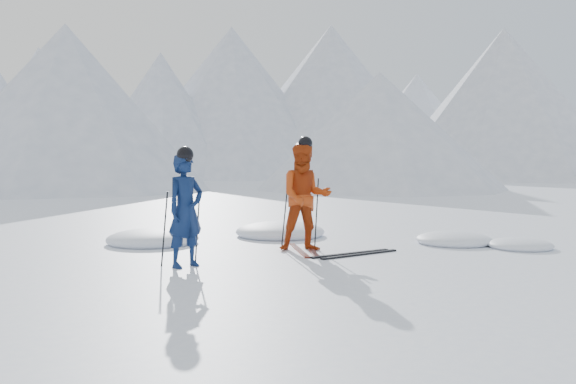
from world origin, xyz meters
name	(u,v)px	position (x,y,z in m)	size (l,w,h in m)	color
ground	(384,253)	(0.00, 0.00, 0.00)	(160.00, 160.00, 0.00)	white
mountain_range	(199,91)	(5.71, 35.31, 6.72)	(106.15, 62.94, 15.53)	#B2BCD1
skier_blue	(186,210)	(-3.58, -0.01, 0.88)	(0.64, 0.42, 1.76)	#0B1C46
skier_red	(305,197)	(-1.18, 0.81, 0.99)	(0.96, 0.75, 1.98)	#AE370D
pole_blue_left	(164,229)	(-3.88, 0.14, 0.59)	(0.02, 0.02, 1.17)	black
pole_blue_right	(198,227)	(-3.33, 0.24, 0.59)	(0.02, 0.02, 1.17)	black
pole_red_left	(285,214)	(-1.48, 1.06, 0.66)	(0.02, 0.02, 1.32)	black
pole_red_right	(317,213)	(-0.88, 0.96, 0.66)	(0.02, 0.02, 1.32)	black
ski_worn_left	(299,250)	(-1.30, 0.81, 0.01)	(0.09, 1.70, 0.03)	black
ski_worn_right	(311,249)	(-1.06, 0.81, 0.01)	(0.09, 1.70, 0.03)	black
ski_loose_a	(351,253)	(-0.62, 0.10, 0.01)	(0.09, 1.70, 0.03)	black
ski_loose_b	(360,254)	(-0.52, -0.05, 0.01)	(0.09, 1.70, 0.03)	black
snow_lumps	(290,241)	(-0.90, 2.17, 0.00)	(7.78, 5.00, 0.43)	white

